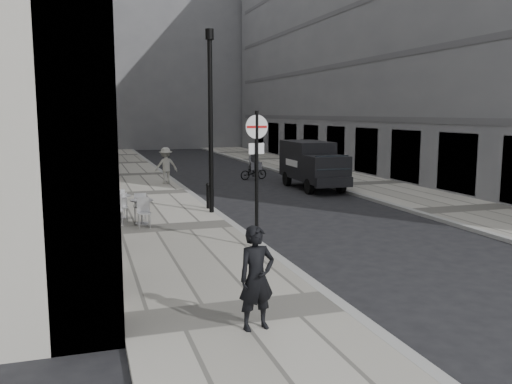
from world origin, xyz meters
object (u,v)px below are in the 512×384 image
Objects in this scene: lamppost at (210,112)px; panel_van at (312,162)px; walking_man at (257,278)px; sign_post at (257,161)px; cyclist at (253,168)px.

panel_van is (6.20, 5.32, -2.40)m from lamppost.
sign_post reaches higher than walking_man.
lamppost is 1.31× the size of panel_van.
panel_van is at bearing 55.04° from walking_man.
lamppost is at bearing -124.94° from cyclist.
lamppost is (1.68, 10.59, 2.69)m from walking_man.
cyclist is (6.27, 20.19, -0.32)m from walking_man.
lamppost is 8.52m from panel_van.
cyclist is at bearing 112.09° from panel_van.
lamppost is at bearing -138.02° from panel_van.
sign_post is at bearing 63.69° from walking_man.
walking_man is 0.27× the size of lamppost.
sign_post is 0.56× the size of lamppost.
lamppost is (0.00, 5.32, 1.25)m from sign_post.
sign_post is at bearing -90.00° from lamppost.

